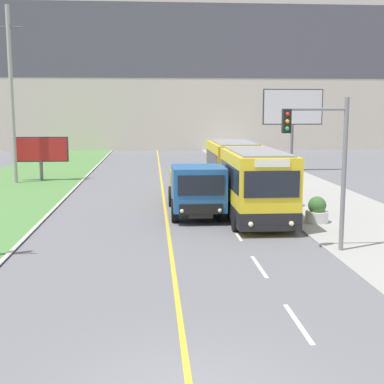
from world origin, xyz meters
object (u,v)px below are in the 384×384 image
Objects in this scene: dump_truck at (197,190)px; planter_round_third at (274,185)px; utility_pole_far at (12,95)px; planter_round_near at (317,211)px; city_bus at (243,177)px; traffic_light_mast at (325,155)px; billboard_small at (40,150)px; billboard_large at (293,110)px; planter_round_second at (291,195)px.

planter_round_third is (5.11, 6.21, -0.68)m from dump_truck.
dump_truck is 17.67m from utility_pole_far.
planter_round_third is at bearing 90.04° from planter_round_near.
city_bus is 5.13m from planter_round_third.
utility_pole_far is 2.20× the size of traffic_light_mast.
utility_pole_far is at bearing -147.52° from billboard_small.
planter_round_third is (2.58, 4.30, -1.05)m from city_bus.
dump_truck is 1.07× the size of billboard_large.
planter_round_second is 4.16m from planter_round_third.
city_bus is 1.84× the size of dump_truck.
city_bus is at bearing 36.92° from dump_truck.
utility_pole_far is at bearing 138.34° from planter_round_near.
traffic_light_mast reaches higher than planter_round_second.
traffic_light_mast is at bearing -102.29° from billboard_large.
planter_round_second is (1.21, 8.83, -2.82)m from traffic_light_mast.
city_bus is 2.42× the size of traffic_light_mast.
planter_round_third is at bearing 59.11° from city_bus.
dump_truck is 5.72× the size of planter_round_second.
traffic_light_mast is 4.81× the size of planter_round_third.
city_bus is at bearing -112.43° from billboard_large.
planter_round_third is (-4.21, -12.14, -4.43)m from billboard_large.
utility_pole_far reaches higher than dump_truck.
traffic_light_mast reaches higher than planter_round_near.
billboard_small is at bearing 142.28° from planter_round_second.
dump_truck reaches higher than planter_round_near.
billboard_large reaches higher than planter_round_near.
city_bus is 11.66× the size of planter_round_third.
utility_pole_far is 18.55m from planter_round_third.
utility_pole_far is 21.56m from billboard_large.
city_bus is 10.51× the size of planter_round_second.
billboard_large is at bearing 78.38° from planter_round_near.
city_bus is at bearing -37.50° from utility_pole_far.
city_bus reaches higher than billboard_small.
planter_round_third is (-0.01, 8.31, -0.02)m from planter_round_near.
billboard_small is at bearing -166.13° from billboard_large.
billboard_large is (5.48, 25.13, 1.55)m from traffic_light_mast.
traffic_light_mast is (15.28, -19.40, -2.52)m from utility_pole_far.
billboard_large is 19.99m from billboard_small.
utility_pole_far is at bearing 142.50° from city_bus.
planter_round_near is (-4.21, -20.46, -4.41)m from billboard_large.
dump_truck is 16.85m from billboard_small.
dump_truck is at bearing -47.81° from utility_pole_far.
planter_round_near is at bearing -101.62° from billboard_large.
utility_pole_far reaches higher than planter_round_second.
billboard_small is 18.95m from planter_round_second.
planter_round_second is at bearing 90.83° from planter_round_near.
planter_round_third is (1.26, 12.99, -2.88)m from traffic_light_mast.
planter_round_third is at bearing 84.45° from traffic_light_mast.
traffic_light_mast is 25.77m from billboard_large.
planter_round_near is at bearing -89.17° from planter_round_second.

